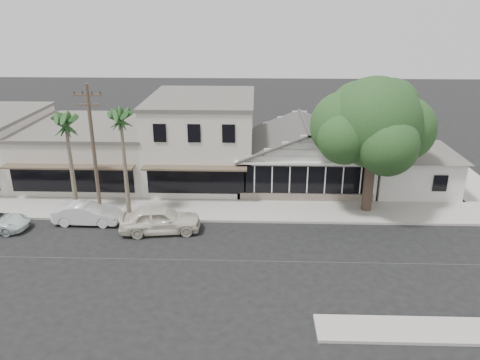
{
  "coord_description": "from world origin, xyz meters",
  "views": [
    {
      "loc": [
        1.23,
        -22.91,
        13.43
      ],
      "look_at": [
        0.27,
        6.0,
        2.6
      ],
      "focal_mm": 35.0,
      "sensor_mm": 36.0,
      "label": 1
    }
  ],
  "objects_px": {
    "car_1": "(87,214)",
    "shade_tree": "(372,124)",
    "car_0": "(160,219)",
    "utility_pole": "(94,150)"
  },
  "relations": [
    {
      "from": "car_0",
      "to": "car_1",
      "type": "xyz_separation_m",
      "value": [
        -5.0,
        1.04,
        -0.15
      ]
    },
    {
      "from": "car_0",
      "to": "car_1",
      "type": "relative_size",
      "value": 1.17
    },
    {
      "from": "car_0",
      "to": "shade_tree",
      "type": "relative_size",
      "value": 0.54
    },
    {
      "from": "car_1",
      "to": "shade_tree",
      "type": "bearing_deg",
      "value": -80.35
    },
    {
      "from": "utility_pole",
      "to": "car_1",
      "type": "relative_size",
      "value": 2.11
    },
    {
      "from": "utility_pole",
      "to": "car_0",
      "type": "height_order",
      "value": "utility_pole"
    },
    {
      "from": "car_1",
      "to": "shade_tree",
      "type": "relative_size",
      "value": 0.46
    },
    {
      "from": "utility_pole",
      "to": "car_1",
      "type": "distance_m",
      "value": 4.2
    },
    {
      "from": "car_1",
      "to": "shade_tree",
      "type": "height_order",
      "value": "shade_tree"
    },
    {
      "from": "car_1",
      "to": "utility_pole",
      "type": "bearing_deg",
      "value": -40.98
    }
  ]
}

